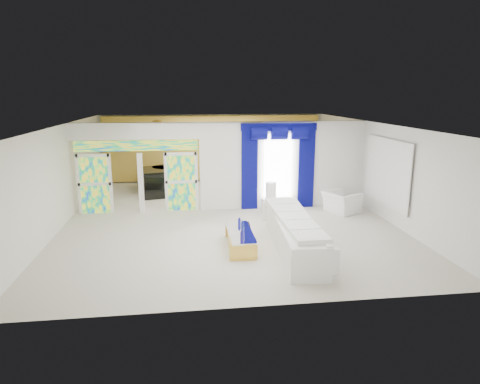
{
  "coord_description": "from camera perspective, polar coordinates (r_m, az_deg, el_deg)",
  "views": [
    {
      "loc": [
        -1.27,
        -13.16,
        3.95
      ],
      "look_at": [
        0.3,
        -1.2,
        1.1
      ],
      "focal_mm": 31.56,
      "sensor_mm": 36.0,
      "label": 1
    }
  ],
  "objects": [
    {
      "name": "dividing_wall",
      "position": [
        14.77,
        6.03,
        3.67
      ],
      "size": [
        5.7,
        0.18,
        3.0
      ],
      "primitive_type": "cube",
      "color": "white",
      "rests_on": "ground"
    },
    {
      "name": "tv_console",
      "position": [
        16.75,
        -17.95,
        0.31
      ],
      "size": [
        0.62,
        0.58,
        0.75
      ],
      "primitive_type": "cube",
      "rotation": [
        0.0,
        0.0,
        -0.25
      ],
      "color": "tan",
      "rests_on": "ground"
    },
    {
      "name": "console_table",
      "position": [
        14.65,
        5.32,
        -1.62
      ],
      "size": [
        1.2,
        0.49,
        0.39
      ],
      "primitive_type": "cube",
      "rotation": [
        0.0,
        0.0,
        0.1
      ],
      "color": "white",
      "rests_on": "ground"
    },
    {
      "name": "floor",
      "position": [
        13.8,
        -1.89,
        -3.35
      ],
      "size": [
        12.0,
        12.0,
        0.0
      ],
      "primitive_type": "plane",
      "color": "#B7AF9E",
      "rests_on": "ground"
    },
    {
      "name": "stained_transom",
      "position": [
        14.35,
        -13.82,
        6.1
      ],
      "size": [
        4.0,
        0.05,
        0.35
      ],
      "primitive_type": "cube",
      "color": "#994C3F",
      "rests_on": "dividing_header"
    },
    {
      "name": "chandelier",
      "position": [
        16.65,
        -11.12,
        8.56
      ],
      "size": [
        0.6,
        0.6,
        0.6
      ],
      "primitive_type": "sphere",
      "color": "gold",
      "rests_on": "ceiling"
    },
    {
      "name": "stained_panel_right",
      "position": [
        14.47,
        -7.93,
        1.4
      ],
      "size": [
        0.95,
        0.04,
        2.0
      ],
      "primitive_type": "cube",
      "color": "#994C3F",
      "rests_on": "ground"
    },
    {
      "name": "gold_curtains",
      "position": [
        19.26,
        -3.65,
        5.95
      ],
      "size": [
        9.7,
        0.12,
        2.9
      ],
      "primitive_type": "cube",
      "color": "gold",
      "rests_on": "ground"
    },
    {
      "name": "piano_bench",
      "position": [
        16.42,
        -11.37,
        -0.37
      ],
      "size": [
        0.94,
        0.53,
        0.3
      ],
      "primitive_type": "cube",
      "rotation": [
        0.0,
        0.0,
        0.22
      ],
      "color": "black",
      "rests_on": "ground"
    },
    {
      "name": "dividing_header",
      "position": [
        14.3,
        -13.93,
        7.99
      ],
      "size": [
        4.3,
        0.18,
        0.55
      ],
      "primitive_type": "cube",
      "color": "white",
      "rests_on": "dividing_wall"
    },
    {
      "name": "stained_panel_left",
      "position": [
        14.78,
        -19.05,
        1.04
      ],
      "size": [
        0.95,
        0.04,
        2.0
      ],
      "primitive_type": "cube",
      "color": "#994C3F",
      "rests_on": "ground"
    },
    {
      "name": "decanters",
      "position": [
        10.91,
        0.22,
        -5.03
      ],
      "size": [
        0.17,
        1.26,
        0.27
      ],
      "color": "navy",
      "rests_on": "coffee_table"
    },
    {
      "name": "armchair",
      "position": [
        14.61,
        13.55,
        -1.35
      ],
      "size": [
        1.3,
        1.37,
        0.7
      ],
      "primitive_type": "imported",
      "rotation": [
        0.0,
        0.0,
        1.99
      ],
      "color": "white",
      "rests_on": "ground"
    },
    {
      "name": "white_sofa",
      "position": [
        10.97,
        7.28,
        -5.72
      ],
      "size": [
        1.17,
        4.21,
        0.79
      ],
      "primitive_type": "cube",
      "rotation": [
        0.0,
        0.0,
        -0.07
      ],
      "color": "white",
      "rests_on": "ground"
    },
    {
      "name": "grand_piano",
      "position": [
        17.92,
        -11.08,
        1.71
      ],
      "size": [
        1.65,
        1.96,
        0.86
      ],
      "primitive_type": "cube",
      "rotation": [
        0.0,
        0.0,
        0.22
      ],
      "color": "black",
      "rests_on": "ground"
    },
    {
      "name": "blue_pelmet",
      "position": [
        14.43,
        5.3,
        8.74
      ],
      "size": [
        2.6,
        0.12,
        0.25
      ],
      "primitive_type": "cube",
      "color": "#040346",
      "rests_on": "dividing_wall"
    },
    {
      "name": "coffee_table",
      "position": [
        11.07,
        0.03,
        -6.48
      ],
      "size": [
        0.75,
        1.9,
        0.41
      ],
      "primitive_type": "cube",
      "rotation": [
        0.0,
        0.0,
        -0.07
      ],
      "color": "gold",
      "rests_on": "ground"
    },
    {
      "name": "window_pane",
      "position": [
        14.63,
        5.16,
        3.4
      ],
      "size": [
        1.0,
        0.02,
        2.3
      ],
      "primitive_type": "cube",
      "color": "white",
      "rests_on": "dividing_wall"
    },
    {
      "name": "blue_drape_left",
      "position": [
        14.43,
        1.3,
        3.1
      ],
      "size": [
        0.55,
        0.1,
        2.8
      ],
      "primitive_type": "cube",
      "color": "#040346",
      "rests_on": "ground"
    },
    {
      "name": "table_lamp",
      "position": [
        14.47,
        4.2,
        0.19
      ],
      "size": [
        0.36,
        0.36,
        0.58
      ],
      "primitive_type": "cylinder",
      "color": "white",
      "rests_on": "console_table"
    },
    {
      "name": "wall_mirror",
      "position": [
        13.87,
        19.29,
        2.57
      ],
      "size": [
        0.04,
        2.7,
        1.9
      ],
      "primitive_type": "cube",
      "color": "white",
      "rests_on": "ground"
    },
    {
      "name": "blue_drape_right",
      "position": [
        14.86,
        8.95,
        3.24
      ],
      "size": [
        0.55,
        0.1,
        2.8
      ],
      "primitive_type": "cube",
      "color": "#040346",
      "rests_on": "ground"
    }
  ]
}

